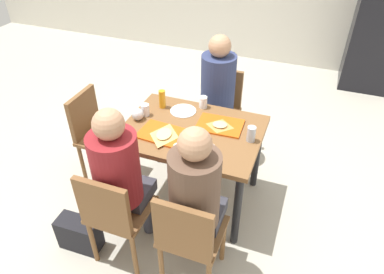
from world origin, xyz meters
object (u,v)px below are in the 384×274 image
(plastic_cup_b, at_px, (178,151))
(chair_near_right, at_px, (189,235))
(chair_near_left, at_px, (114,212))
(tray_red_far, at_px, (220,125))
(condiment_bottle, at_px, (162,99))
(plastic_cup_a, at_px, (203,102))
(handbag, at_px, (79,234))
(person_in_red, at_px, (120,173))
(paper_plate_center, at_px, (183,111))
(plastic_cup_c, at_px, (145,110))
(foil_bundle, at_px, (138,114))
(paper_plate_near_edge, at_px, (202,150))
(person_far_side, at_px, (217,91))
(tray_red_near, at_px, (162,134))
(pizza_slice_a, at_px, (164,134))
(pizza_slice_b, at_px, (220,125))
(main_table, at_px, (192,140))
(chair_left_end, at_px, (96,130))
(chair_far_side, at_px, (220,106))
(person_in_brown_jacket, at_px, (196,193))
(soda_can, at_px, (251,134))

(plastic_cup_b, bearing_deg, chair_near_right, -61.03)
(chair_near_left, bearing_deg, tray_red_far, 63.02)
(plastic_cup_b, xyz_separation_m, condiment_bottle, (-0.38, 0.57, 0.03))
(plastic_cup_a, relative_size, handbag, 0.31)
(person_in_red, bearing_deg, chair_near_right, -14.38)
(paper_plate_center, height_order, plastic_cup_c, plastic_cup_c)
(foil_bundle, bearing_deg, paper_plate_center, 39.11)
(paper_plate_near_edge, bearing_deg, plastic_cup_a, 108.55)
(person_far_side, relative_size, plastic_cup_c, 12.70)
(tray_red_near, xyz_separation_m, plastic_cup_a, (0.16, 0.49, 0.04))
(pizza_slice_a, relative_size, pizza_slice_b, 1.42)
(main_table, relative_size, plastic_cup_b, 10.94)
(chair_near_left, height_order, chair_left_end, same)
(plastic_cup_a, relative_size, plastic_cup_c, 1.00)
(person_far_side, bearing_deg, chair_far_side, 90.00)
(pizza_slice_a, height_order, plastic_cup_c, plastic_cup_c)
(tray_red_near, bearing_deg, person_in_brown_jacket, -47.54)
(plastic_cup_b, height_order, foil_bundle, same)
(main_table, distance_m, pizza_slice_b, 0.26)
(chair_left_end, xyz_separation_m, plastic_cup_c, (0.49, 0.06, 0.29))
(pizza_slice_b, distance_m, plastic_cup_c, 0.64)
(paper_plate_near_edge, height_order, soda_can, soda_can)
(tray_red_far, bearing_deg, tray_red_near, -145.32)
(foil_bundle, distance_m, handbag, 1.03)
(person_far_side, bearing_deg, soda_can, -53.59)
(main_table, relative_size, pizza_slice_a, 4.42)
(pizza_slice_a, height_order, soda_can, soda_can)
(pizza_slice_b, xyz_separation_m, plastic_cup_c, (-0.64, -0.04, 0.03))
(tray_red_near, relative_size, tray_red_far, 1.00)
(person_in_brown_jacket, bearing_deg, paper_plate_center, 116.57)
(tray_red_near, xyz_separation_m, condiment_bottle, (-0.16, 0.37, 0.07))
(chair_far_side, height_order, pizza_slice_a, chair_far_side)
(plastic_cup_a, height_order, foil_bundle, same)
(paper_plate_center, distance_m, condiment_bottle, 0.21)
(chair_far_side, xyz_separation_m, foil_bundle, (-0.47, -0.81, 0.29))
(person_in_brown_jacket, bearing_deg, pizza_slice_a, 132.27)
(plastic_cup_c, bearing_deg, chair_near_right, -50.16)
(person_in_red, distance_m, pizza_slice_a, 0.49)
(plastic_cup_b, relative_size, soda_can, 0.82)
(pizza_slice_a, bearing_deg, handbag, -125.70)
(tray_red_near, xyz_separation_m, pizza_slice_a, (0.03, -0.03, 0.02))
(paper_plate_near_edge, bearing_deg, foil_bundle, 162.05)
(chair_near_right, xyz_separation_m, chair_far_side, (-0.27, 1.58, 0.00))
(foil_bundle, bearing_deg, soda_can, 2.51)
(tray_red_far, relative_size, condiment_bottle, 2.25)
(chair_far_side, xyz_separation_m, chair_left_end, (-0.93, -0.79, 0.00))
(paper_plate_center, bearing_deg, chair_left_end, -163.70)
(chair_left_end, xyz_separation_m, handbag, (0.31, -0.81, -0.37))
(person_in_brown_jacket, height_order, pizza_slice_a, person_in_brown_jacket)
(person_far_side, relative_size, tray_red_near, 3.53)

